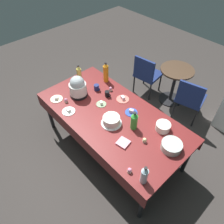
# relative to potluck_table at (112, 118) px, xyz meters

# --- Properties ---
(ground) EXTENTS (9.00, 9.00, 0.00)m
(ground) POSITION_rel_potluck_table_xyz_m (0.00, 0.00, -0.69)
(ground) COLOR #383330
(potluck_table) EXTENTS (2.20, 1.10, 0.75)m
(potluck_table) POSITION_rel_potluck_table_xyz_m (0.00, 0.00, 0.00)
(potluck_table) COLOR maroon
(potluck_table) RESTS_ON ground
(frosted_layer_cake) EXTENTS (0.28, 0.28, 0.12)m
(frosted_layer_cake) POSITION_rel_potluck_table_xyz_m (0.11, -0.12, 0.12)
(frosted_layer_cake) COLOR silver
(frosted_layer_cake) RESTS_ON potluck_table
(slow_cooker) EXTENTS (0.26, 0.26, 0.34)m
(slow_cooker) POSITION_rel_potluck_table_xyz_m (-0.64, -0.09, 0.22)
(slow_cooker) COLOR black
(slow_cooker) RESTS_ON potluck_table
(glass_salad_bowl) EXTENTS (0.25, 0.25, 0.09)m
(glass_salad_bowl) POSITION_rel_potluck_table_xyz_m (0.89, 0.14, 0.11)
(glass_salad_bowl) COLOR #B2C6BC
(glass_salad_bowl) RESTS_ON potluck_table
(ceramic_snack_bowl) EXTENTS (0.19, 0.19, 0.10)m
(ceramic_snack_bowl) POSITION_rel_potluck_table_xyz_m (0.63, 0.30, 0.11)
(ceramic_snack_bowl) COLOR silver
(ceramic_snack_bowl) RESTS_ON potluck_table
(dessert_plate_cream) EXTENTS (0.18, 0.18, 0.04)m
(dessert_plate_cream) POSITION_rel_potluck_table_xyz_m (-0.79, -0.39, 0.07)
(dessert_plate_cream) COLOR beige
(dessert_plate_cream) RESTS_ON potluck_table
(dessert_plate_coral) EXTENTS (0.19, 0.19, 0.06)m
(dessert_plate_coral) POSITION_rel_potluck_table_xyz_m (-0.12, 0.33, 0.08)
(dessert_plate_coral) COLOR #E07266
(dessert_plate_coral) RESTS_ON potluck_table
(dessert_plate_cobalt) EXTENTS (0.17, 0.17, 0.06)m
(dessert_plate_cobalt) POSITION_rel_potluck_table_xyz_m (0.15, 0.22, 0.08)
(dessert_plate_cobalt) COLOR #2D4CB2
(dessert_plate_cobalt) RESTS_ON potluck_table
(dessert_plate_sage) EXTENTS (0.15, 0.15, 0.05)m
(dessert_plate_sage) POSITION_rel_potluck_table_xyz_m (-0.26, 0.03, 0.07)
(dessert_plate_sage) COLOR #8CA87F
(dessert_plate_sage) RESTS_ON potluck_table
(dessert_plate_white) EXTENTS (0.19, 0.19, 0.05)m
(dessert_plate_white) POSITION_rel_potluck_table_xyz_m (-0.46, -0.41, 0.07)
(dessert_plate_white) COLOR white
(dessert_plate_white) RESTS_ON potluck_table
(cupcake_berry) EXTENTS (0.05, 0.05, 0.07)m
(cupcake_berry) POSITION_rel_potluck_table_xyz_m (0.61, -0.02, 0.09)
(cupcake_berry) COLOR beige
(cupcake_berry) RESTS_ON potluck_table
(cupcake_rose) EXTENTS (0.05, 0.05, 0.07)m
(cupcake_rose) POSITION_rel_potluck_table_xyz_m (0.77, -0.45, 0.09)
(cupcake_rose) COLOR beige
(cupcake_rose) RESTS_ON potluck_table
(cupcake_vanilla) EXTENTS (0.05, 0.05, 0.07)m
(cupcake_vanilla) POSITION_rel_potluck_table_xyz_m (-0.39, 0.33, 0.09)
(cupcake_vanilla) COLOR beige
(cupcake_vanilla) RESTS_ON potluck_table
(cupcake_lemon) EXTENTS (0.05, 0.05, 0.07)m
(cupcake_lemon) POSITION_rel_potluck_table_xyz_m (-0.64, -0.32, 0.09)
(cupcake_lemon) COLOR beige
(cupcake_lemon) RESTS_ON potluck_table
(soda_bottle_water) EXTENTS (0.08, 0.08, 0.27)m
(soda_bottle_water) POSITION_rel_potluck_table_xyz_m (0.94, -0.42, 0.19)
(soda_bottle_water) COLOR silver
(soda_bottle_water) RESTS_ON potluck_table
(soda_bottle_ginger_ale) EXTENTS (0.08, 0.08, 0.28)m
(soda_bottle_ginger_ale) POSITION_rel_potluck_table_xyz_m (-0.93, 0.15, 0.19)
(soda_bottle_ginger_ale) COLOR gold
(soda_bottle_ginger_ale) RESTS_ON potluck_table
(soda_bottle_lime_soda) EXTENTS (0.09, 0.09, 0.28)m
(soda_bottle_lime_soda) POSITION_rel_potluck_table_xyz_m (0.36, 0.05, 0.19)
(soda_bottle_lime_soda) COLOR green
(soda_bottle_lime_soda) RESTS_ON potluck_table
(soda_bottle_orange_juice) EXTENTS (0.08, 0.08, 0.35)m
(soda_bottle_orange_juice) POSITION_rel_potluck_table_xyz_m (-0.63, 0.45, 0.22)
(soda_bottle_orange_juice) COLOR orange
(soda_bottle_orange_juice) RESTS_ON potluck_table
(coffee_mug_navy) EXTENTS (0.12, 0.08, 0.09)m
(coffee_mug_navy) POSITION_rel_potluck_table_xyz_m (-0.55, 0.19, 0.11)
(coffee_mug_navy) COLOR navy
(coffee_mug_navy) RESTS_ON potluck_table
(coffee_mug_black) EXTENTS (0.11, 0.07, 0.09)m
(coffee_mug_black) POSITION_rel_potluck_table_xyz_m (-0.33, 0.21, 0.11)
(coffee_mug_black) COLOR black
(coffee_mug_black) RESTS_ON potluck_table
(paper_napkin_stack) EXTENTS (0.16, 0.16, 0.02)m
(paper_napkin_stack) POSITION_rel_potluck_table_xyz_m (0.45, -0.23, 0.07)
(paper_napkin_stack) COLOR pink
(paper_napkin_stack) RESTS_ON potluck_table
(maroon_chair_left) EXTENTS (0.50, 0.50, 0.85)m
(maroon_chair_left) POSITION_rel_potluck_table_xyz_m (-0.54, 1.40, -0.20)
(maroon_chair_left) COLOR navy
(maroon_chair_left) RESTS_ON ground
(maroon_chair_right) EXTENTS (0.53, 0.53, 0.85)m
(maroon_chair_right) POSITION_rel_potluck_table_xyz_m (0.42, 1.40, -0.20)
(maroon_chair_right) COLOR navy
(maroon_chair_right) RESTS_ON ground
(round_cafe_table) EXTENTS (0.60, 0.60, 0.72)m
(round_cafe_table) POSITION_rel_potluck_table_xyz_m (-0.05, 1.63, -0.19)
(round_cafe_table) COLOR #473323
(round_cafe_table) RESTS_ON ground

